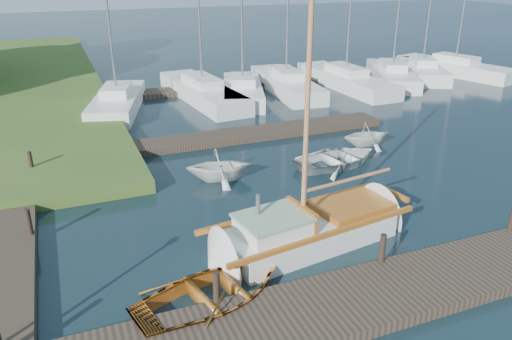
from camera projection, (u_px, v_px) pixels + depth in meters
name	position (u px, v px, depth m)	size (l,w,h in m)	color
ground	(256.00, 203.00, 16.90)	(160.00, 160.00, 0.00)	black
near_dock	(352.00, 302.00, 11.71)	(18.00, 2.20, 0.30)	#2F251C
far_dock	(243.00, 135.00, 23.10)	(14.00, 1.60, 0.30)	#2F251C
pontoon	(304.00, 80.00, 34.01)	(30.00, 1.60, 0.30)	#2F251C
mooring_post_1	(216.00, 288.00, 11.31)	(0.16, 0.16, 0.80)	black
mooring_post_2	(382.00, 248.00, 12.88)	(0.16, 0.16, 0.80)	black
mooring_post_3	(512.00, 217.00, 14.44)	(0.16, 0.16, 0.80)	black
mooring_post_4	(29.00, 222.00, 14.20)	(0.16, 0.16, 0.80)	black
mooring_post_5	(31.00, 162.00, 18.48)	(0.16, 0.16, 0.80)	black
sailboat	(313.00, 231.00, 14.43)	(7.36, 2.99, 9.83)	white
dinghy	(212.00, 291.00, 11.70)	(2.73, 3.82, 0.79)	#914E17
tender_b	(220.00, 163.00, 18.46)	(2.13, 2.47, 1.30)	white
tender_c	(338.00, 156.00, 19.94)	(2.58, 3.61, 0.75)	white
tender_d	(368.00, 133.00, 22.00)	(1.92, 2.22, 1.17)	white
marina_boat_0	(117.00, 101.00, 27.22)	(4.15, 7.56, 10.49)	white
marina_boat_1	(202.00, 90.00, 29.47)	(3.06, 9.55, 9.93)	white
marina_boat_2	(243.00, 89.00, 29.59)	(4.31, 7.31, 11.36)	white
marina_boat_3	(286.00, 82.00, 31.40)	(3.06, 8.72, 12.33)	white
marina_boat_4	(345.00, 79.00, 32.47)	(2.43, 9.23, 9.92)	white
marina_boat_5	(392.00, 74.00, 33.86)	(5.26, 8.02, 11.16)	white
marina_boat_6	(422.00, 69.00, 35.24)	(4.95, 7.29, 10.47)	white
marina_boat_7	(455.00, 67.00, 36.16)	(4.40, 8.91, 10.40)	white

